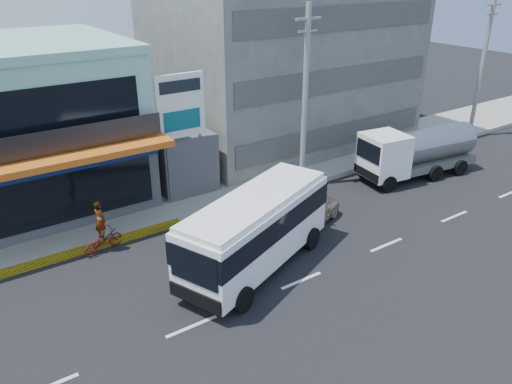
% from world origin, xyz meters
% --- Properties ---
extents(ground, '(120.00, 120.00, 0.00)m').
position_xyz_m(ground, '(0.00, 0.00, 0.00)').
color(ground, black).
rests_on(ground, ground).
extents(sidewalk, '(70.00, 5.00, 0.30)m').
position_xyz_m(sidewalk, '(5.00, 9.50, 0.15)').
color(sidewalk, gray).
rests_on(sidewalk, ground).
extents(shop_building, '(12.40, 11.70, 8.00)m').
position_xyz_m(shop_building, '(-8.00, 13.95, 4.00)').
color(shop_building, '#454449').
rests_on(shop_building, ground).
extents(concrete_building, '(16.00, 12.00, 14.00)m').
position_xyz_m(concrete_building, '(10.00, 15.00, 7.00)').
color(concrete_building, gray).
rests_on(concrete_building, ground).
extents(gap_structure, '(3.00, 6.00, 3.50)m').
position_xyz_m(gap_structure, '(0.00, 12.00, 1.75)').
color(gap_structure, '#454449').
rests_on(gap_structure, ground).
extents(satellite_dish, '(1.50, 1.50, 0.15)m').
position_xyz_m(satellite_dish, '(0.00, 11.00, 3.58)').
color(satellite_dish, slate).
rests_on(satellite_dish, gap_structure).
extents(billboard, '(2.60, 0.18, 6.90)m').
position_xyz_m(billboard, '(-0.50, 9.20, 4.93)').
color(billboard, gray).
rests_on(billboard, ground).
extents(utility_pole_near, '(1.60, 0.30, 10.00)m').
position_xyz_m(utility_pole_near, '(6.00, 7.40, 5.15)').
color(utility_pole_near, '#999993').
rests_on(utility_pole_near, ground).
extents(utility_pole_far, '(1.60, 0.30, 10.00)m').
position_xyz_m(utility_pole_far, '(22.00, 7.40, 5.15)').
color(utility_pole_far, '#999993').
rests_on(utility_pole_far, ground).
extents(minibus, '(8.24, 5.29, 3.29)m').
position_xyz_m(minibus, '(-0.96, 1.88, 1.97)').
color(minibus, white).
rests_on(minibus, ground).
extents(sedan, '(5.09, 3.59, 1.61)m').
position_xyz_m(sedan, '(3.00, 3.47, 0.80)').
color(sedan, beige).
rests_on(sedan, ground).
extents(tanker_truck, '(7.81, 3.32, 2.99)m').
position_xyz_m(tanker_truck, '(12.34, 4.71, 1.60)').
color(tanker_truck, white).
rests_on(tanker_truck, ground).
extents(motorcycle_rider, '(2.01, 1.12, 2.44)m').
position_xyz_m(motorcycle_rider, '(-5.84, 6.80, 0.80)').
color(motorcycle_rider, '#600D12').
rests_on(motorcycle_rider, ground).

